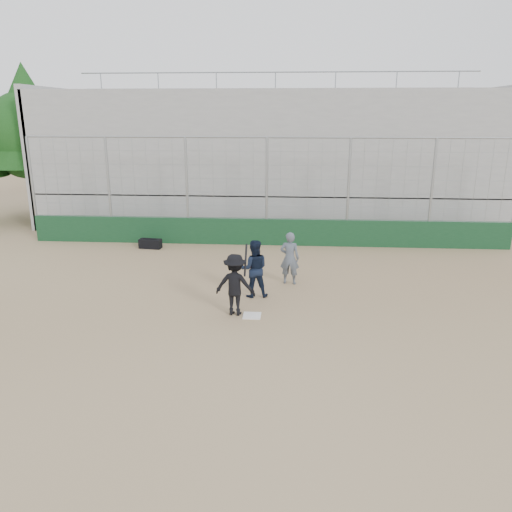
# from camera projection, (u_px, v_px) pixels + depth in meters

# --- Properties ---
(ground) EXTENTS (90.00, 90.00, 0.00)m
(ground) POSITION_uv_depth(u_px,v_px,m) (252.00, 316.00, 12.37)
(ground) COLOR brown
(ground) RESTS_ON ground
(home_plate) EXTENTS (0.44, 0.44, 0.02)m
(home_plate) POSITION_uv_depth(u_px,v_px,m) (252.00, 316.00, 12.37)
(home_plate) COLOR white
(home_plate) RESTS_ON ground
(backstop) EXTENTS (18.10, 0.25, 4.04)m
(backstop) POSITION_uv_depth(u_px,v_px,m) (267.00, 220.00, 18.81)
(backstop) COLOR #10331B
(backstop) RESTS_ON ground
(bleachers) EXTENTS (20.25, 6.70, 6.98)m
(bleachers) POSITION_uv_depth(u_px,v_px,m) (272.00, 156.00, 23.01)
(bleachers) COLOR gray
(bleachers) RESTS_ON ground
(tree_left) EXTENTS (4.48, 4.48, 7.00)m
(tree_left) POSITION_uv_depth(u_px,v_px,m) (28.00, 123.00, 22.45)
(tree_left) COLOR #342513
(tree_left) RESTS_ON ground
(batter_at_plate) EXTENTS (1.08, 0.79, 1.73)m
(batter_at_plate) POSITION_uv_depth(u_px,v_px,m) (235.00, 285.00, 12.29)
(batter_at_plate) COLOR black
(batter_at_plate) RESTS_ON ground
(catcher_crouched) EXTENTS (0.85, 0.71, 1.09)m
(catcher_crouched) POSITION_uv_depth(u_px,v_px,m) (254.00, 278.00, 13.52)
(catcher_crouched) COLOR black
(catcher_crouched) RESTS_ON ground
(umpire) EXTENTS (0.61, 0.45, 1.40)m
(umpire) POSITION_uv_depth(u_px,v_px,m) (290.00, 261.00, 14.54)
(umpire) COLOR #4D5561
(umpire) RESTS_ON ground
(equipment_bag) EXTENTS (0.85, 0.45, 0.39)m
(equipment_bag) POSITION_uv_depth(u_px,v_px,m) (150.00, 244.00, 18.51)
(equipment_bag) COLOR black
(equipment_bag) RESTS_ON ground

